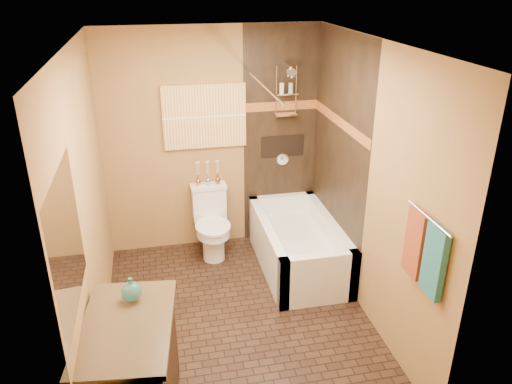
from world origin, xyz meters
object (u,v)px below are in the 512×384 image
object	(u,v)px
bathtub	(298,248)
toilet	(212,223)
sunset_painting	(205,117)
vanity	(131,374)

from	to	relation	value
bathtub	toilet	distance (m)	1.01
sunset_painting	toilet	world-z (taller)	sunset_painting
bathtub	toilet	size ratio (longest dim) A/B	1.91
sunset_painting	toilet	size ratio (longest dim) A/B	1.14
bathtub	toilet	world-z (taller)	toilet
sunset_painting	vanity	xyz separation A→B (m)	(-0.84, -2.48, -1.12)
bathtub	vanity	world-z (taller)	vanity
toilet	bathtub	bearing A→B (deg)	-29.60
bathtub	toilet	bearing A→B (deg)	152.24
sunset_painting	bathtub	world-z (taller)	sunset_painting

